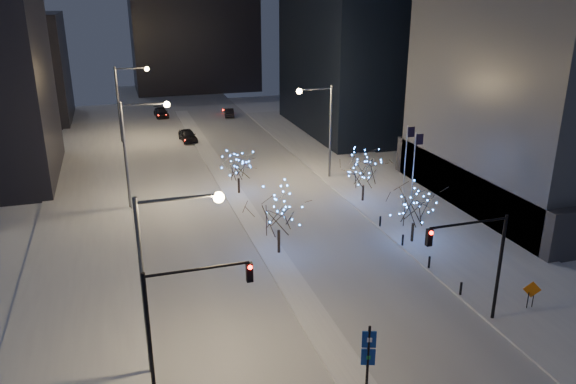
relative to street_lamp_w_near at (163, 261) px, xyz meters
name	(u,v)px	position (x,y,z in m)	size (l,w,h in m)	color
ground	(341,361)	(8.94, -2.00, -6.50)	(160.00, 160.00, 0.00)	white
road	(220,173)	(8.94, 33.00, -6.49)	(20.00, 130.00, 0.02)	silver
median	(230,187)	(8.94, 28.00, -6.42)	(2.00, 80.00, 0.15)	silver
east_sidewalk	(407,205)	(23.94, 18.00, -6.42)	(10.00, 90.00, 0.15)	silver
west_sidewalk	(83,244)	(-5.06, 18.00, -6.42)	(8.00, 90.00, 0.15)	silver
filler_west_far	(2,69)	(-17.06, 68.00, 1.50)	(18.00, 16.00, 16.00)	black
street_lamp_w_near	(163,261)	(0.00, 0.00, 0.00)	(4.40, 0.56, 10.00)	#595E66
street_lamp_w_mid	(136,140)	(0.00, 25.00, 0.00)	(4.40, 0.56, 10.00)	#595E66
street_lamp_w_far	(126,94)	(0.00, 50.00, 0.00)	(4.40, 0.56, 10.00)	#595E66
street_lamp_east	(323,120)	(19.02, 28.00, -0.05)	(3.90, 0.56, 10.00)	#595E66
traffic_signal_west	(180,310)	(0.50, -2.00, -1.74)	(5.26, 0.43, 7.00)	black
traffic_signal_east	(479,254)	(17.88, -1.00, -1.74)	(5.26, 0.43, 7.00)	black
flagpoles	(410,167)	(22.30, 15.25, -1.70)	(1.35, 2.60, 8.00)	silver
bollards	(415,251)	(19.14, 8.00, -5.90)	(0.16, 12.16, 0.90)	black
car_near	(188,135)	(7.44, 48.17, -5.70)	(1.88, 4.66, 1.59)	black
car_mid	(229,112)	(15.88, 61.88, -5.83)	(1.42, 4.07, 1.34)	black
car_far	(161,113)	(5.45, 64.79, -5.79)	(1.99, 4.89, 1.42)	black
holiday_tree_median_near	(279,212)	(9.44, 11.71, -2.98)	(4.35, 4.35, 5.20)	black
holiday_tree_median_far	(238,166)	(9.44, 25.78, -3.55)	(3.86, 3.86, 4.34)	black
holiday_tree_plaza_near	(415,206)	(20.25, 10.50, -3.29)	(5.37, 5.37, 4.91)	black
holiday_tree_plaza_far	(364,169)	(20.33, 20.18, -3.24)	(5.62, 5.62, 5.02)	black
wayfinding_sign	(368,353)	(9.15, -4.86, -4.08)	(0.69, 0.32, 3.95)	black
construction_sign	(532,292)	(22.41, -0.70, -5.22)	(1.05, 0.51, 1.87)	black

